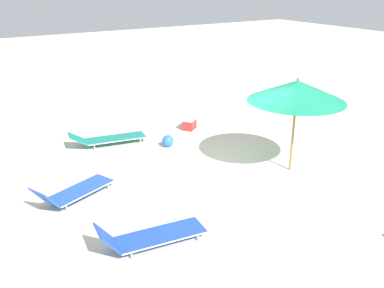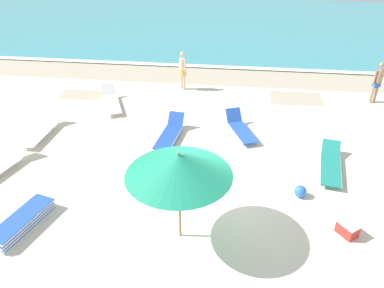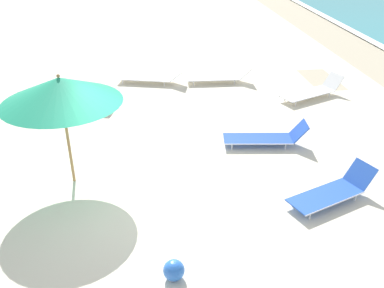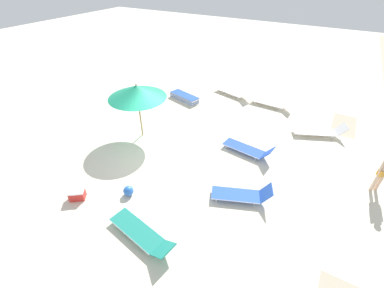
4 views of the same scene
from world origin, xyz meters
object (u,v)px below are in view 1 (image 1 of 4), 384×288
beach_umbrella (297,91)px  sun_lounger_beside_umbrella (108,138)px  sun_lounger_under_umbrella (150,236)px  sun_lounger_mid_beach_pair_a (73,192)px  beach_ball (168,141)px  cooler_box (189,124)px

beach_umbrella → sun_lounger_beside_umbrella: beach_umbrella is taller
sun_lounger_under_umbrella → sun_lounger_mid_beach_pair_a: bearing=22.3°
beach_ball → cooler_box: 1.70m
sun_lounger_mid_beach_pair_a → beach_ball: size_ratio=5.75×
sun_lounger_under_umbrella → sun_lounger_mid_beach_pair_a: sun_lounger_mid_beach_pair_a is taller
beach_umbrella → sun_lounger_under_umbrella: (-1.09, 4.69, -1.92)m
beach_umbrella → cooler_box: size_ratio=4.05×
sun_lounger_mid_beach_pair_a → beach_ball: bearing=-85.2°
sun_lounger_under_umbrella → beach_umbrella: bearing=-69.9°
sun_lounger_under_umbrella → sun_lounger_beside_umbrella: sun_lounger_under_umbrella is taller
beach_umbrella → sun_lounger_under_umbrella: bearing=103.1°
beach_ball → sun_lounger_under_umbrella: bearing=147.1°
sun_lounger_beside_umbrella → cooler_box: 2.84m
beach_ball → cooler_box: cooler_box is taller
beach_umbrella → cooler_box: (4.15, 0.56, -1.95)m
sun_lounger_beside_umbrella → beach_ball: size_ratio=6.64×
cooler_box → sun_lounger_under_umbrella: bearing=14.6°
sun_lounger_mid_beach_pair_a → cooler_box: 5.54m
sun_lounger_beside_umbrella → cooler_box: bearing=-82.4°
sun_lounger_under_umbrella → sun_lounger_mid_beach_pair_a: 2.61m
sun_lounger_mid_beach_pair_a → cooler_box: (2.73, -4.82, -0.04)m
sun_lounger_beside_umbrella → beach_ball: 1.83m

